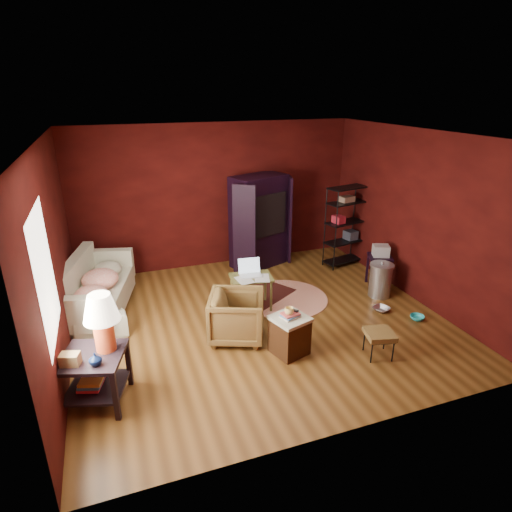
{
  "coord_description": "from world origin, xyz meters",
  "views": [
    {
      "loc": [
        -2.04,
        -5.49,
        3.4
      ],
      "look_at": [
        0.0,
        0.2,
        1.0
      ],
      "focal_mm": 30.0,
      "sensor_mm": 36.0,
      "label": 1
    }
  ],
  "objects_px": {
    "laptop_desk": "(251,280)",
    "wire_shelving": "(345,223)",
    "sofa": "(96,293)",
    "tv_armoire": "(260,220)",
    "hamper": "(290,334)",
    "armchair": "(237,314)",
    "side_table": "(98,340)"
  },
  "relations": [
    {
      "from": "laptop_desk",
      "to": "wire_shelving",
      "type": "bearing_deg",
      "value": 32.16
    },
    {
      "from": "sofa",
      "to": "tv_armoire",
      "type": "bearing_deg",
      "value": -74.52
    },
    {
      "from": "sofa",
      "to": "hamper",
      "type": "xyz_separation_m",
      "value": [
        2.45,
        -2.02,
        -0.08
      ]
    },
    {
      "from": "hamper",
      "to": "laptop_desk",
      "type": "height_order",
      "value": "laptop_desk"
    },
    {
      "from": "tv_armoire",
      "to": "sofa",
      "type": "bearing_deg",
      "value": 177.49
    },
    {
      "from": "armchair",
      "to": "laptop_desk",
      "type": "distance_m",
      "value": 0.94
    },
    {
      "from": "hamper",
      "to": "laptop_desk",
      "type": "bearing_deg",
      "value": 92.96
    },
    {
      "from": "sofa",
      "to": "laptop_desk",
      "type": "distance_m",
      "value": 2.46
    },
    {
      "from": "hamper",
      "to": "tv_armoire",
      "type": "relative_size",
      "value": 0.34
    },
    {
      "from": "hamper",
      "to": "laptop_desk",
      "type": "xyz_separation_m",
      "value": [
        -0.07,
        1.38,
        0.22
      ]
    },
    {
      "from": "side_table",
      "to": "wire_shelving",
      "type": "xyz_separation_m",
      "value": [
        4.7,
        2.64,
        0.09
      ]
    },
    {
      "from": "side_table",
      "to": "laptop_desk",
      "type": "distance_m",
      "value": 2.78
    },
    {
      "from": "side_table",
      "to": "hamper",
      "type": "bearing_deg",
      "value": 2.93
    },
    {
      "from": "hamper",
      "to": "laptop_desk",
      "type": "distance_m",
      "value": 1.4
    },
    {
      "from": "armchair",
      "to": "wire_shelving",
      "type": "distance_m",
      "value": 3.49
    },
    {
      "from": "sofa",
      "to": "wire_shelving",
      "type": "xyz_separation_m",
      "value": [
        4.76,
        0.5,
        0.52
      ]
    },
    {
      "from": "laptop_desk",
      "to": "tv_armoire",
      "type": "distance_m",
      "value": 1.88
    },
    {
      "from": "armchair",
      "to": "side_table",
      "type": "xyz_separation_m",
      "value": [
        -1.83,
        -0.71,
        0.41
      ]
    },
    {
      "from": "armchair",
      "to": "wire_shelving",
      "type": "relative_size",
      "value": 0.48
    },
    {
      "from": "tv_armoire",
      "to": "laptop_desk",
      "type": "bearing_deg",
      "value": -135.24
    },
    {
      "from": "side_table",
      "to": "tv_armoire",
      "type": "xyz_separation_m",
      "value": [
        3.08,
        3.17,
        0.16
      ]
    },
    {
      "from": "laptop_desk",
      "to": "hamper",
      "type": "bearing_deg",
      "value": -80.37
    },
    {
      "from": "sofa",
      "to": "tv_armoire",
      "type": "xyz_separation_m",
      "value": [
        3.13,
        1.04,
        0.59
      ]
    },
    {
      "from": "laptop_desk",
      "to": "side_table",
      "type": "bearing_deg",
      "value": -140.33
    },
    {
      "from": "sofa",
      "to": "wire_shelving",
      "type": "distance_m",
      "value": 4.81
    },
    {
      "from": "sofa",
      "to": "armchair",
      "type": "height_order",
      "value": "armchair"
    },
    {
      "from": "side_table",
      "to": "wire_shelving",
      "type": "bearing_deg",
      "value": 29.33
    },
    {
      "from": "sofa",
      "to": "side_table",
      "type": "relative_size",
      "value": 1.41
    },
    {
      "from": "hamper",
      "to": "sofa",
      "type": "bearing_deg",
      "value": 140.53
    },
    {
      "from": "sofa",
      "to": "tv_armoire",
      "type": "distance_m",
      "value": 3.35
    },
    {
      "from": "armchair",
      "to": "tv_armoire",
      "type": "relative_size",
      "value": 0.42
    },
    {
      "from": "tv_armoire",
      "to": "wire_shelving",
      "type": "distance_m",
      "value": 1.71
    }
  ]
}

